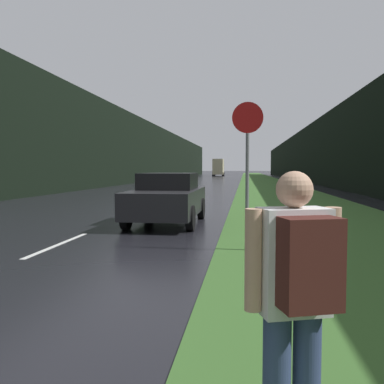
{
  "coord_description": "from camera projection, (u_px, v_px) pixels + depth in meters",
  "views": [
    {
      "loc": [
        4.09,
        0.04,
        1.68
      ],
      "look_at": [
        2.22,
        14.4,
        0.85
      ],
      "focal_mm": 38.0,
      "sensor_mm": 36.0,
      "label": 1
    }
  ],
  "objects": [
    {
      "name": "grass_verge",
      "position": [
        270.0,
        186.0,
        39.34
      ],
      "size": [
        6.0,
        240.0,
        0.02
      ],
      "primitive_type": "cube",
      "color": "#386028",
      "rests_on": "ground_plane"
    },
    {
      "name": "lane_stripe_b",
      "position": [
        59.0,
        244.0,
        9.0
      ],
      "size": [
        0.12,
        3.0,
        0.01
      ],
      "primitive_type": "cube",
      "color": "silver",
      "rests_on": "ground_plane"
    },
    {
      "name": "lane_stripe_c",
      "position": [
        140.0,
        211.0,
        15.93
      ],
      "size": [
        0.12,
        3.0,
        0.01
      ],
      "primitive_type": "cube",
      "color": "silver",
      "rests_on": "ground_plane"
    },
    {
      "name": "lane_stripe_d",
      "position": [
        172.0,
        198.0,
        22.86
      ],
      "size": [
        0.12,
        3.0,
        0.01
      ],
      "primitive_type": "cube",
      "color": "silver",
      "rests_on": "ground_plane"
    },
    {
      "name": "treeline_far_side",
      "position": [
        136.0,
        151.0,
        51.08
      ],
      "size": [
        2.0,
        140.0,
        7.91
      ],
      "primitive_type": "cube",
      "color": "black",
      "rests_on": "ground_plane"
    },
    {
      "name": "treeline_near_side",
      "position": [
        316.0,
        154.0,
        48.27
      ],
      "size": [
        2.0,
        140.0,
        6.84
      ],
      "primitive_type": "cube",
      "color": "black",
      "rests_on": "ground_plane"
    },
    {
      "name": "stop_sign",
      "position": [
        247.0,
        163.0,
        8.22
      ],
      "size": [
        0.63,
        0.07,
        3.03
      ],
      "color": "slate",
      "rests_on": "ground_plane"
    },
    {
      "name": "hitchhiker_with_backpack",
      "position": [
        296.0,
        296.0,
        2.3
      ],
      "size": [
        0.56,
        0.49,
        1.67
      ],
      "rotation": [
        0.0,
        0.0,
        0.32
      ],
      "color": "navy",
      "rests_on": "ground_plane"
    },
    {
      "name": "car_passing_near",
      "position": [
        168.0,
        198.0,
        12.41
      ],
      "size": [
        1.99,
        4.37,
        1.55
      ],
      "rotation": [
        0.0,
        0.0,
        3.14
      ],
      "color": "black",
      "rests_on": "ground_plane"
    },
    {
      "name": "delivery_truck",
      "position": [
        218.0,
        167.0,
        90.01
      ],
      "size": [
        2.39,
        7.19,
        3.79
      ],
      "color": "#6E684F",
      "rests_on": "ground_plane"
    }
  ]
}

